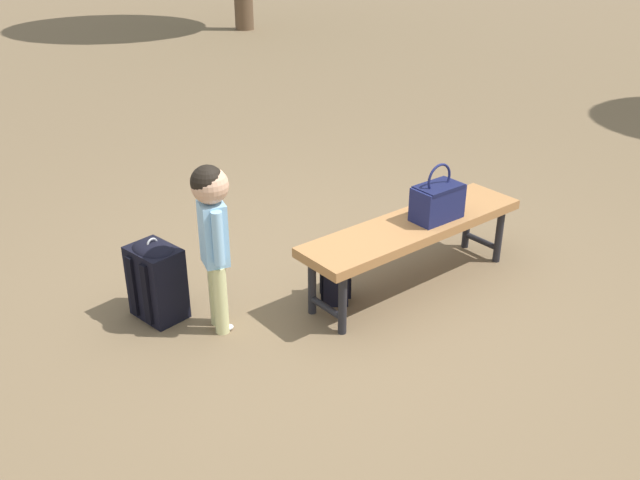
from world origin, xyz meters
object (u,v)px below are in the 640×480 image
object	(u,v)px
handbag	(437,200)
backpack_large	(157,278)
child_standing	(212,223)
park_bench	(413,231)
backpack_small	(335,275)

from	to	relation	value
handbag	backpack_large	bearing A→B (deg)	-20.48
handbag	backpack_large	world-z (taller)	handbag
handbag	child_standing	xyz separation A→B (m)	(1.40, -0.29, 0.10)
park_bench	child_standing	world-z (taller)	child_standing
park_bench	backpack_large	size ratio (longest dim) A/B	3.14
backpack_large	backpack_small	world-z (taller)	backpack_large
backpack_small	park_bench	bearing A→B (deg)	165.07
child_standing	park_bench	bearing A→B (deg)	168.57
child_standing	backpack_small	distance (m)	0.90
backpack_large	child_standing	bearing A→B (deg)	126.26
handbag	backpack_small	bearing A→B (deg)	-14.63
child_standing	backpack_small	xyz separation A→B (m)	(-0.74, 0.12, -0.50)
handbag	backpack_small	world-z (taller)	handbag
child_standing	backpack_large	world-z (taller)	child_standing
child_standing	backpack_small	world-z (taller)	child_standing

